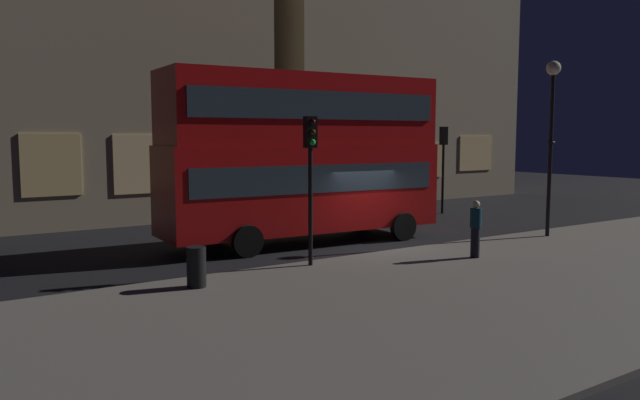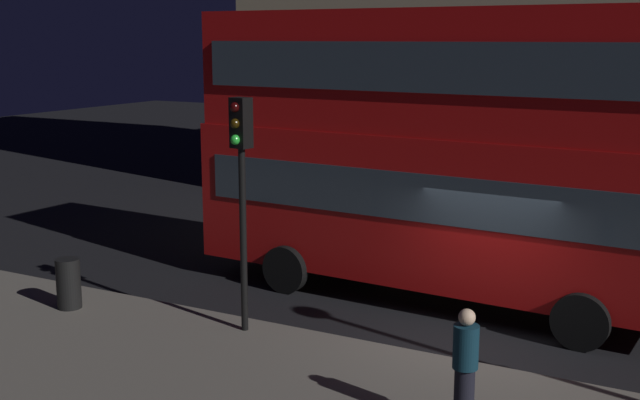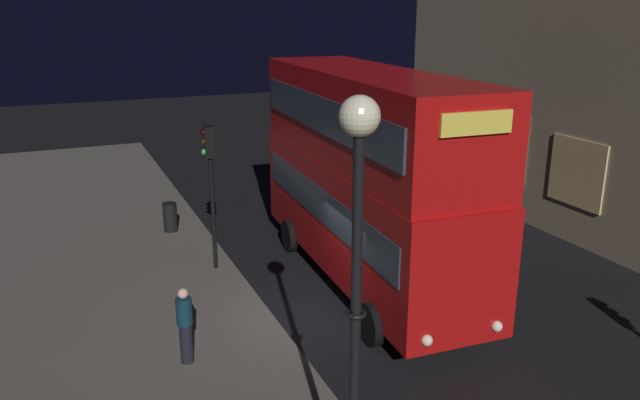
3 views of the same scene
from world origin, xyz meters
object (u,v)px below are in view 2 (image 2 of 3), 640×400
at_px(traffic_light_near_kerb, 241,166).
at_px(pedestrian, 465,369).
at_px(double_decker_bus, 435,142).
at_px(litter_bin, 69,283).

distance_m(traffic_light_near_kerb, pedestrian, 5.34).
bearing_deg(double_decker_bus, pedestrian, -62.20).
relative_size(traffic_light_near_kerb, pedestrian, 2.43).
height_order(double_decker_bus, litter_bin, double_decker_bus).
xyz_separation_m(traffic_light_near_kerb, pedestrian, (4.59, -1.78, -2.06)).
height_order(double_decker_bus, pedestrian, double_decker_bus).
bearing_deg(traffic_light_near_kerb, litter_bin, -161.93).
bearing_deg(litter_bin, double_decker_bus, 36.84).
height_order(double_decker_bus, traffic_light_near_kerb, double_decker_bus).
xyz_separation_m(double_decker_bus, pedestrian, (2.50, -5.46, -2.17)).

